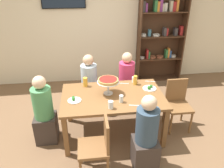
{
  "coord_description": "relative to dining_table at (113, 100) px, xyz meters",
  "views": [
    {
      "loc": [
        -0.4,
        -3.03,
        2.51
      ],
      "look_at": [
        0.0,
        0.1,
        0.89
      ],
      "focal_mm": 35.79,
      "sensor_mm": 36.0,
      "label": 1
    }
  ],
  "objects": [
    {
      "name": "bookshelf",
      "position": [
        1.41,
        2.02,
        0.5
      ],
      "size": [
        1.1,
        0.3,
        2.21
      ],
      "color": "#422819",
      "rests_on": "ground_plane"
    },
    {
      "name": "chair_head_east",
      "position": [
        1.13,
        0.07,
        -0.17
      ],
      "size": [
        0.4,
        0.4,
        0.87
      ],
      "rotation": [
        0.0,
        0.0,
        3.14
      ],
      "color": "brown",
      "rests_on": "ground_plane"
    },
    {
      "name": "rear_partition",
      "position": [
        0.0,
        2.2,
        0.75
      ],
      "size": [
        8.0,
        0.12,
        2.8
      ],
      "primitive_type": "cube",
      "color": "beige",
      "rests_on": "ground_plane"
    },
    {
      "name": "beer_glass_amber_tall",
      "position": [
        0.43,
        0.33,
        0.16
      ],
      "size": [
        0.07,
        0.07,
        0.16
      ],
      "primitive_type": "cylinder",
      "color": "gold",
      "rests_on": "dining_table"
    },
    {
      "name": "diner_near_right",
      "position": [
        0.35,
        -0.77,
        -0.16
      ],
      "size": [
        0.34,
        0.34,
        1.15
      ],
      "rotation": [
        0.0,
        0.0,
        1.57
      ],
      "color": "#382D28",
      "rests_on": "ground_plane"
    },
    {
      "name": "deep_dish_pizza_stand",
      "position": [
        -0.07,
        0.07,
        0.3
      ],
      "size": [
        0.35,
        0.35,
        0.26
      ],
      "color": "silver",
      "rests_on": "dining_table"
    },
    {
      "name": "salad_plate_far_diner",
      "position": [
        -0.6,
        -0.09,
        0.1
      ],
      "size": [
        0.21,
        0.21,
        0.06
      ],
      "color": "white",
      "rests_on": "dining_table"
    },
    {
      "name": "water_glass_clear_far",
      "position": [
        0.43,
        0.42,
        0.13
      ],
      "size": [
        0.07,
        0.07,
        0.1
      ],
      "primitive_type": "cylinder",
      "color": "white",
      "rests_on": "dining_table"
    },
    {
      "name": "diner_far_right",
      "position": [
        0.38,
        0.82,
        -0.16
      ],
      "size": [
        0.34,
        0.34,
        1.15
      ],
      "rotation": [
        0.0,
        0.0,
        -1.57
      ],
      "color": "#382D28",
      "rests_on": "ground_plane"
    },
    {
      "name": "diner_far_left",
      "position": [
        -0.35,
        0.79,
        -0.16
      ],
      "size": [
        0.34,
        0.34,
        1.15
      ],
      "rotation": [
        0.0,
        0.0,
        -1.57
      ],
      "color": "#382D28",
      "rests_on": "ground_plane"
    },
    {
      "name": "cutlery_knife_far",
      "position": [
        -0.11,
        0.35,
        0.09
      ],
      "size": [
        0.18,
        0.02,
        0.0
      ],
      "primitive_type": "cube",
      "rotation": [
        0.0,
        0.0,
        3.11
      ],
      "color": "silver",
      "rests_on": "dining_table"
    },
    {
      "name": "water_glass_clear_spare",
      "position": [
        0.1,
        -0.21,
        0.14
      ],
      "size": [
        0.06,
        0.06,
        0.11
      ],
      "primitive_type": "cylinder",
      "color": "white",
      "rests_on": "dining_table"
    },
    {
      "name": "water_glass_clear_near",
      "position": [
        -0.08,
        -0.36,
        0.14
      ],
      "size": [
        0.07,
        0.07,
        0.12
      ],
      "primitive_type": "cylinder",
      "color": "white",
      "rests_on": "dining_table"
    },
    {
      "name": "chair_near_left",
      "position": [
        -0.3,
        -0.8,
        -0.17
      ],
      "size": [
        0.4,
        0.4,
        0.87
      ],
      "rotation": [
        0.0,
        0.0,
        1.57
      ],
      "color": "brown",
      "rests_on": "ground_plane"
    },
    {
      "name": "dining_table",
      "position": [
        0.0,
        0.0,
        0.0
      ],
      "size": [
        1.61,
        1.0,
        0.74
      ],
      "color": "brown",
      "rests_on": "ground_plane"
    },
    {
      "name": "ground_plane",
      "position": [
        0.0,
        0.0,
        -0.65
      ],
      "size": [
        12.0,
        12.0,
        0.0
      ],
      "primitive_type": "plane",
      "color": "brown"
    },
    {
      "name": "cutlery_fork_far",
      "position": [
        0.72,
        0.4,
        0.09
      ],
      "size": [
        0.18,
        0.06,
        0.0
      ],
      "primitive_type": "cube",
      "rotation": [
        0.0,
        0.0,
        2.89
      ],
      "color": "silver",
      "rests_on": "dining_table"
    },
    {
      "name": "beer_glass_amber_short",
      "position": [
        -0.42,
        0.37,
        0.16
      ],
      "size": [
        0.08,
        0.08,
        0.16
      ],
      "primitive_type": "cylinder",
      "color": "gold",
      "rests_on": "dining_table"
    },
    {
      "name": "salad_plate_near_diner",
      "position": [
        0.63,
        0.13,
        0.1
      ],
      "size": [
        0.23,
        0.23,
        0.07
      ],
      "color": "white",
      "rests_on": "dining_table"
    },
    {
      "name": "cutlery_fork_near",
      "position": [
        0.24,
        0.38,
        0.09
      ],
      "size": [
        0.18,
        0.05,
        0.0
      ],
      "primitive_type": "cube",
      "rotation": [
        0.0,
        0.0,
        2.95
      ],
      "color": "silver",
      "rests_on": "dining_table"
    },
    {
      "name": "diner_head_west",
      "position": [
        -1.09,
        -0.02,
        -0.16
      ],
      "size": [
        0.34,
        0.34,
        1.15
      ],
      "color": "#382D28",
      "rests_on": "ground_plane"
    },
    {
      "name": "cutlery_knife_near",
      "position": [
        0.28,
        -0.34,
        0.09
      ],
      "size": [
        0.18,
        0.05,
        0.0
      ],
      "primitive_type": "cube",
      "rotation": [
        0.0,
        0.0,
        -0.2
      ],
      "color": "silver",
      "rests_on": "dining_table"
    }
  ]
}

